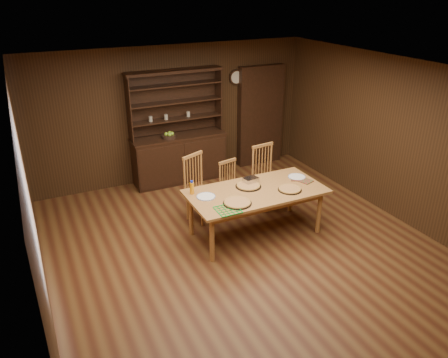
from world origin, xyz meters
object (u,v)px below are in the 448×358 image
juice_bottle (192,188)px  dining_table (256,195)px  chair_center (230,185)px  china_hutch (179,152)px  chair_right (265,174)px  chair_left (198,185)px

juice_bottle → dining_table: bearing=-19.1°
dining_table → chair_center: (-0.01, 0.86, -0.20)m
china_hutch → chair_right: bearing=-59.1°
china_hutch → chair_center: 1.62m
chair_center → juice_bottle: bearing=-161.5°
chair_left → chair_right: bearing=-27.5°
dining_table → chair_right: chair_right is taller
china_hutch → chair_left: size_ratio=1.95×
chair_center → chair_left: bearing=166.7°
dining_table → chair_left: chair_left is taller
chair_left → chair_right: size_ratio=1.01×
dining_table → chair_left: size_ratio=1.87×
chair_left → chair_right: chair_left is taller
china_hutch → chair_left: (-0.25, -1.57, -0.00)m
dining_table → chair_left: (-0.60, 0.87, -0.09)m
juice_bottle → chair_center: bearing=30.8°
dining_table → juice_bottle: juice_bottle is taller
chair_left → juice_bottle: bearing=-143.7°
dining_table → chair_right: bearing=51.4°
dining_table → chair_center: 0.88m
chair_center → chair_right: (0.64, -0.07, 0.11)m
dining_table → chair_right: size_ratio=1.88×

